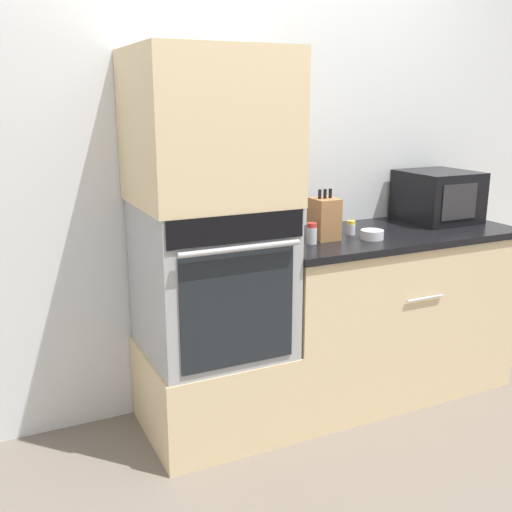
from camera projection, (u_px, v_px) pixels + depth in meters
ground_plane at (302, 442)px, 2.78m from camera, size 12.00×12.00×0.00m
wall_back at (245, 159)px, 3.01m from camera, size 8.00×0.05×2.50m
oven_cabinet_base at (214, 388)px, 2.85m from camera, size 0.64×0.60×0.41m
wall_oven at (212, 278)px, 2.71m from camera, size 0.62×0.64×0.69m
oven_cabinet_upper at (208, 128)px, 2.54m from camera, size 0.64×0.60×0.65m
counter_unit at (384, 311)px, 3.21m from camera, size 1.35×0.63×0.88m
microwave at (438, 196)px, 3.30m from camera, size 0.37×0.38×0.28m
knife_block at (324, 219)px, 2.89m from camera, size 0.12×0.13×0.24m
bowl at (372, 235)px, 2.91m from camera, size 0.11×0.11×0.04m
condiment_jar_near at (312, 234)px, 2.81m from camera, size 0.05×0.05×0.10m
condiment_jar_mid at (287, 222)px, 3.04m from camera, size 0.04×0.04×0.11m
condiment_jar_far at (351, 228)px, 3.00m from camera, size 0.05×0.05×0.07m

